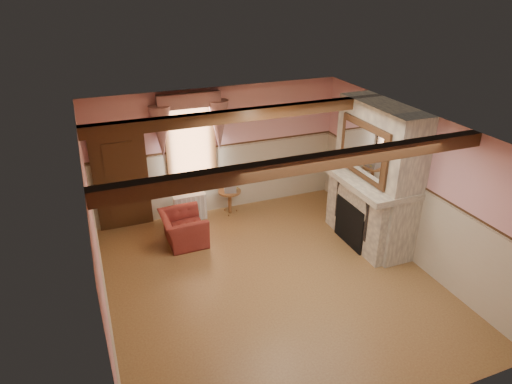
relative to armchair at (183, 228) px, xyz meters
name	(u,v)px	position (x,y,z in m)	size (l,w,h in m)	color
floor	(271,282)	(1.12, -1.86, -0.31)	(5.50, 6.00, 0.01)	brown
ceiling	(274,129)	(1.12, -1.86, 2.49)	(5.50, 6.00, 0.01)	silver
wall_back	(218,151)	(1.12, 1.14, 1.09)	(5.50, 0.02, 2.80)	pink
wall_front	(383,334)	(1.12, -4.86, 1.09)	(5.50, 0.02, 2.80)	pink
wall_left	(96,245)	(-1.63, -1.86, 1.09)	(0.02, 6.00, 2.80)	pink
wall_right	(411,186)	(3.87, -1.86, 1.09)	(0.02, 6.00, 2.80)	pink
wainscot	(272,245)	(1.12, -1.86, 0.44)	(5.50, 6.00, 1.50)	#BEB399
chair_rail	(273,206)	(1.12, -1.86, 1.19)	(5.50, 6.00, 0.08)	black
firebox	(353,223)	(3.12, -1.26, 0.14)	(0.20, 0.95, 0.90)	black
armchair	(183,228)	(0.00, 0.00, 0.00)	(0.96, 0.84, 0.62)	maroon
side_table	(230,202)	(1.26, 0.84, -0.04)	(0.50, 0.50, 0.55)	brown
book_stack	(230,186)	(1.28, 0.84, 0.34)	(0.26, 0.32, 0.20)	#B7AD8C
radiator	(190,208)	(0.35, 0.84, -0.01)	(0.70, 0.18, 0.60)	silver
bowl	(373,177)	(3.36, -1.40, 1.16)	(0.38, 0.38, 0.09)	brown
mantel_clock	(346,157)	(3.36, -0.46, 1.21)	(0.14, 0.24, 0.20)	#32190D
oil_lamp	(363,166)	(3.36, -1.05, 1.25)	(0.11, 0.11, 0.28)	gold
candle_red	(389,185)	(3.36, -1.88, 1.19)	(0.06, 0.06, 0.16)	#B61617
jar_yellow	(379,180)	(3.36, -1.59, 1.17)	(0.06, 0.06, 0.12)	gold
fireplace	(376,176)	(3.54, -1.26, 1.09)	(0.85, 2.00, 2.80)	gray
mantel	(368,179)	(3.36, -1.26, 1.05)	(1.05, 2.05, 0.12)	gray
overmantel_mirror	(363,150)	(3.18, -1.26, 1.66)	(0.06, 1.44, 1.04)	silver
door	(121,181)	(-0.98, 1.08, 0.74)	(1.10, 0.10, 2.10)	black
window	(191,144)	(0.52, 1.11, 1.34)	(1.06, 0.08, 2.02)	white
window_drapes	(190,118)	(0.52, 1.02, 1.94)	(1.30, 0.14, 1.40)	gray
ceiling_beam_front	(311,163)	(1.12, -3.06, 2.39)	(5.50, 0.18, 0.20)	black
ceiling_beam_back	(246,115)	(1.12, -0.66, 2.39)	(5.50, 0.18, 0.20)	black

